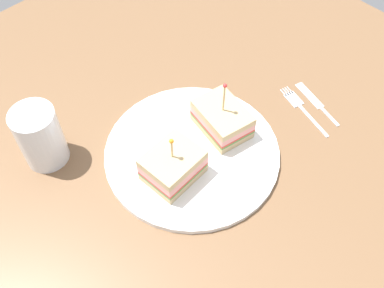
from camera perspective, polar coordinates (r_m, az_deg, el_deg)
The scene contains 7 objects.
ground_plane at distance 77.09cm, azimuth -0.00°, elevation -1.77°, with size 113.69×113.69×2.00cm, color brown.
plate at distance 75.86cm, azimuth -0.00°, elevation -1.12°, with size 29.33×29.33×1.00cm, color white.
sandwich_half_front at distance 70.75cm, azimuth -2.43°, elevation -2.75°, with size 9.10×7.56×9.31cm.
sandwich_half_back at distance 76.66cm, azimuth 4.01°, elevation 3.04°, with size 8.53×10.61×10.82cm.
drink_glass at distance 75.96cm, azimuth -18.57°, elevation 0.74°, with size 7.11×7.11×10.78cm.
fork at distance 85.19cm, azimuth 13.43°, elevation 4.76°, with size 4.73×13.01×0.35cm.
knife at distance 86.62cm, azimuth 15.32°, elevation 5.23°, with size 4.24×11.69×0.35cm.
Camera 1 is at (30.72, 31.38, 62.36)cm, focal length 42.24 mm.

